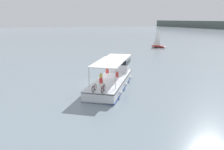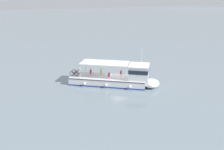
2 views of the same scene
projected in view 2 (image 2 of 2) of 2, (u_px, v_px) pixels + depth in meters
name	position (u px, v px, depth m)	size (l,w,h in m)	color
ground_plane	(120.00, 81.00, 36.02)	(400.00, 400.00, 0.00)	gray
ferry_main	(119.00, 78.00, 34.40)	(12.22, 9.76, 5.32)	silver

